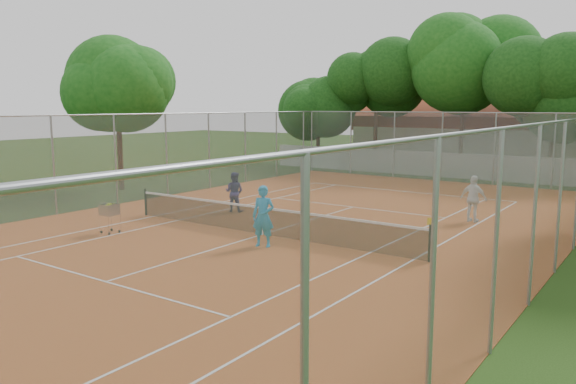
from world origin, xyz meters
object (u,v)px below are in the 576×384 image
Objects in this scene: player_near at (263,216)px; player_far_right at (474,199)px; clubhouse at (472,134)px; ball_hopper at (110,217)px; player_far_left at (234,192)px; tennis_net at (263,220)px.

player_near reaches higher than player_far_right.
clubhouse is at bearing 77.14° from player_near.
ball_hopper is at bearing 52.18° from player_far_right.
player_near is 8.62m from player_far_right.
player_far_left is (-1.53, -26.36, -1.36)m from clubhouse.
ball_hopper is at bearing 178.08° from player_near.
clubhouse is 26.44m from player_far_left.
player_near reaches higher than player_far_left.
tennis_net is 29.12m from clubhouse.
clubhouse is 23.91m from player_far_right.
player_far_left is 5.62m from ball_hopper.
player_near is at bearing -51.39° from tennis_net.
ball_hopper is (-0.86, -5.55, -0.26)m from player_far_left.
clubhouse reaches higher than player_far_left.
clubhouse is at bearing 93.95° from tennis_net.
ball_hopper is (-5.42, -1.62, -0.39)m from player_near.
tennis_net is 7.20× the size of player_far_left.
clubhouse reaches higher than player_near.
clubhouse reaches higher than ball_hopper.
tennis_net is 5.27m from ball_hopper.
clubhouse is at bearing 91.20° from ball_hopper.
player_far_right reaches higher than player_far_left.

